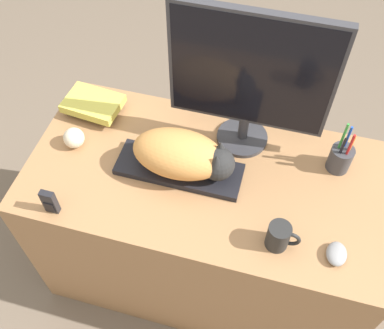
% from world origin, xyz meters
% --- Properties ---
extents(desk, '(1.27, 0.65, 0.74)m').
position_xyz_m(desk, '(0.00, 0.32, 0.37)').
color(desk, '#9E7047').
rests_on(desk, ground_plane).
extents(keyboard, '(0.44, 0.15, 0.02)m').
position_xyz_m(keyboard, '(-0.09, 0.31, 0.76)').
color(keyboard, black).
rests_on(keyboard, desk).
extents(cat, '(0.35, 0.19, 0.15)m').
position_xyz_m(cat, '(-0.07, 0.31, 0.84)').
color(cat, '#D18C47').
rests_on(cat, keyboard).
extents(monitor, '(0.54, 0.19, 0.55)m').
position_xyz_m(monitor, '(0.09, 0.52, 1.05)').
color(monitor, '#333338').
rests_on(monitor, desk).
extents(computer_mouse, '(0.06, 0.08, 0.03)m').
position_xyz_m(computer_mouse, '(0.46, 0.13, 0.76)').
color(computer_mouse, gray).
rests_on(computer_mouse, desk).
extents(coffee_mug, '(0.11, 0.07, 0.10)m').
position_xyz_m(coffee_mug, '(0.28, 0.12, 0.79)').
color(coffee_mug, black).
rests_on(coffee_mug, desk).
extents(pen_cup, '(0.08, 0.08, 0.22)m').
position_xyz_m(pen_cup, '(0.44, 0.48, 0.80)').
color(pen_cup, '#38383D').
rests_on(pen_cup, desk).
extents(baseball, '(0.08, 0.08, 0.08)m').
position_xyz_m(baseball, '(-0.50, 0.33, 0.78)').
color(baseball, beige).
rests_on(baseball, desk).
extents(phone, '(0.05, 0.02, 0.10)m').
position_xyz_m(phone, '(-0.45, 0.05, 0.79)').
color(phone, black).
rests_on(phone, desk).
extents(book_stack, '(0.23, 0.17, 0.06)m').
position_xyz_m(book_stack, '(-0.50, 0.51, 0.78)').
color(book_stack, black).
rests_on(book_stack, desk).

